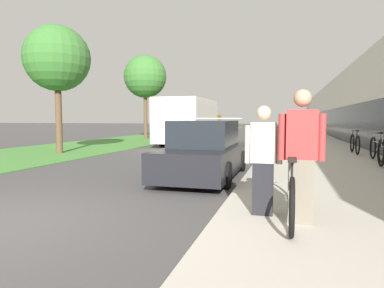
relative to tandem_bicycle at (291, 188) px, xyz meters
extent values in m
cube|color=#BCB5A5|center=(1.18, 19.72, -0.46)|extent=(4.46, 70.00, 0.15)
cube|color=#1E2328|center=(3.50, 27.72, 0.72)|extent=(0.10, 63.00, 2.20)
cube|color=#478438|center=(-10.79, 23.72, -0.52)|extent=(6.23, 70.00, 0.03)
torus|color=black|center=(0.00, 1.02, -0.03)|extent=(0.06, 0.72, 0.72)
torus|color=black|center=(0.00, -1.00, -0.03)|extent=(0.06, 0.72, 0.72)
cylinder|color=black|center=(0.00, 0.01, 0.19)|extent=(0.04, 1.72, 0.04)
cylinder|color=black|center=(0.00, -0.39, 0.09)|extent=(0.04, 1.02, 0.33)
cylinder|color=black|center=(0.00, -0.63, 0.34)|extent=(0.03, 0.03, 0.30)
cube|color=black|center=(0.00, -0.63, 0.49)|extent=(0.11, 0.22, 0.05)
cylinder|color=black|center=(0.00, 0.86, 0.35)|extent=(0.03, 0.03, 0.31)
cylinder|color=silver|center=(0.00, 0.86, 0.50)|extent=(0.52, 0.03, 0.03)
cube|color=#756B5B|center=(0.12, -0.35, 0.04)|extent=(0.33, 0.24, 0.85)
cube|color=#B23333|center=(0.12, -0.35, 0.79)|extent=(0.40, 0.24, 0.65)
cylinder|color=#B23333|center=(-0.13, -0.35, 0.76)|extent=(0.10, 0.10, 0.62)
cylinder|color=#B23333|center=(0.37, -0.35, 0.76)|extent=(0.10, 0.10, 0.62)
sphere|color=tan|center=(0.12, -0.35, 1.27)|extent=(0.23, 0.23, 0.23)
cube|color=black|center=(-0.39, -0.09, -0.01)|extent=(0.29, 0.21, 0.76)
cube|color=beige|center=(-0.39, -0.09, 0.66)|extent=(0.35, 0.21, 0.58)
cylinder|color=beige|center=(-0.61, -0.09, 0.63)|extent=(0.09, 0.09, 0.55)
cylinder|color=beige|center=(-0.17, -0.09, 0.63)|extent=(0.09, 0.09, 0.55)
sphere|color=beige|center=(-0.39, -0.09, 1.09)|extent=(0.21, 0.21, 0.21)
torus|color=black|center=(2.59, 5.93, -0.01)|extent=(0.06, 0.75, 0.75)
cylinder|color=#B7BCC1|center=(2.59, 5.85, 0.38)|extent=(0.03, 0.03, 0.33)
cylinder|color=silver|center=(2.59, 5.85, 0.54)|extent=(0.52, 0.03, 0.03)
torus|color=black|center=(2.83, 7.98, 0.00)|extent=(0.06, 0.78, 0.78)
torus|color=black|center=(2.83, 6.89, 0.00)|extent=(0.06, 0.78, 0.78)
cylinder|color=#B7BCC1|center=(2.83, 7.44, 0.24)|extent=(0.04, 0.93, 0.04)
cylinder|color=#B7BCC1|center=(2.83, 7.22, 0.13)|extent=(0.04, 0.57, 0.35)
cylinder|color=#B7BCC1|center=(2.83, 7.09, 0.40)|extent=(0.03, 0.03, 0.32)
cube|color=black|center=(2.83, 7.09, 0.56)|extent=(0.11, 0.22, 0.05)
cylinder|color=#B7BCC1|center=(2.83, 7.90, 0.41)|extent=(0.03, 0.03, 0.34)
cylinder|color=silver|center=(2.83, 7.90, 0.57)|extent=(0.52, 0.03, 0.03)
torus|color=black|center=(2.59, 10.52, 0.00)|extent=(0.06, 0.76, 0.76)
torus|color=black|center=(2.59, 9.38, 0.00)|extent=(0.06, 0.76, 0.76)
cylinder|color=black|center=(2.59, 9.95, 0.23)|extent=(0.04, 0.97, 0.04)
cylinder|color=black|center=(2.59, 9.72, 0.12)|extent=(0.04, 0.59, 0.35)
cylinder|color=black|center=(2.59, 9.58, 0.38)|extent=(0.03, 0.03, 0.31)
cube|color=black|center=(2.59, 9.58, 0.54)|extent=(0.11, 0.22, 0.05)
cylinder|color=black|center=(2.59, 10.43, 0.39)|extent=(0.03, 0.03, 0.33)
cylinder|color=silver|center=(2.59, 10.43, 0.56)|extent=(0.52, 0.03, 0.03)
cube|color=black|center=(-2.14, 3.63, -0.05)|extent=(1.68, 4.38, 0.67)
cube|color=#1E2328|center=(-2.14, 3.63, 0.62)|extent=(1.45, 2.19, 0.67)
cylinder|color=silver|center=(-2.14, 4.12, 1.01)|extent=(1.80, 0.04, 0.04)
cylinder|color=silver|center=(-2.14, 3.15, 1.01)|extent=(1.80, 0.04, 0.04)
cylinder|color=black|center=(-2.91, 4.95, -0.23)|extent=(0.22, 0.60, 0.60)
cylinder|color=black|center=(-1.36, 4.95, -0.23)|extent=(0.22, 0.60, 0.60)
cylinder|color=black|center=(-2.91, 2.32, -0.23)|extent=(0.22, 0.60, 0.60)
cylinder|color=black|center=(-1.36, 2.32, -0.23)|extent=(0.22, 0.60, 0.60)
cube|color=orange|center=(-5.72, 17.96, 0.49)|extent=(2.29, 1.84, 1.59)
cube|color=silver|center=(-5.72, 14.28, 0.92)|extent=(2.49, 5.52, 2.45)
cylinder|color=black|center=(-6.86, 17.48, -0.11)|extent=(0.28, 0.84, 0.84)
cylinder|color=black|center=(-4.57, 17.48, -0.11)|extent=(0.28, 0.84, 0.84)
cylinder|color=black|center=(-6.86, 13.18, -0.11)|extent=(0.28, 0.84, 0.84)
cylinder|color=black|center=(-4.57, 13.18, -0.11)|extent=(0.28, 0.84, 0.84)
cylinder|color=brown|center=(-9.78, 7.91, 1.06)|extent=(0.28, 0.28, 3.18)
sphere|color=#38702D|center=(-9.78, 7.91, 3.64)|extent=(2.85, 2.85, 2.85)
cylinder|color=brown|center=(-10.58, 19.41, 1.29)|extent=(0.28, 0.28, 3.64)
sphere|color=#38702D|center=(-10.58, 19.41, 4.24)|extent=(3.25, 3.25, 3.25)
camera|label=1|loc=(-0.07, -5.09, 1.00)|focal=32.00mm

